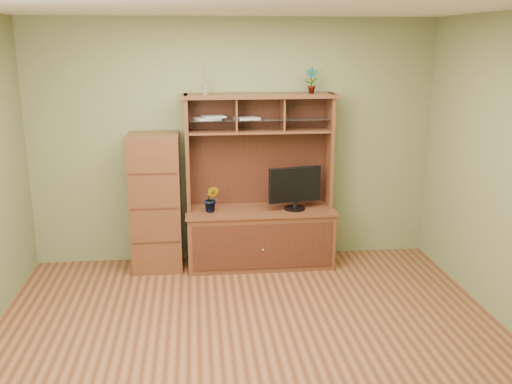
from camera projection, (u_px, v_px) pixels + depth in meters
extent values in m
cube|color=#502A17|center=(252.00, 342.00, 4.79)|extent=(4.50, 4.00, 0.02)
cube|color=white|center=(252.00, 3.00, 4.10)|extent=(4.50, 4.00, 0.02)
cube|color=olive|center=(234.00, 142.00, 6.38)|extent=(4.50, 0.02, 2.70)
cube|color=olive|center=(298.00, 297.00, 2.51)|extent=(4.50, 0.02, 2.70)
cube|color=#4D2716|center=(260.00, 238.00, 6.38)|extent=(1.60, 0.55, 0.62)
cube|color=black|center=(263.00, 247.00, 6.11)|extent=(1.50, 0.01, 0.50)
sphere|color=silver|center=(263.00, 250.00, 6.10)|extent=(0.02, 0.02, 0.02)
cube|color=#4D2716|center=(260.00, 210.00, 6.29)|extent=(1.64, 0.59, 0.03)
cube|color=#4D2716|center=(187.00, 153.00, 6.14)|extent=(0.04, 0.35, 1.25)
cube|color=#4D2716|center=(329.00, 150.00, 6.31)|extent=(0.04, 0.35, 1.25)
cube|color=black|center=(258.00, 149.00, 6.38)|extent=(1.52, 0.02, 1.25)
cube|color=#4D2716|center=(259.00, 96.00, 6.07)|extent=(1.66, 0.40, 0.04)
cube|color=#4D2716|center=(259.00, 131.00, 6.17)|extent=(1.52, 0.32, 0.02)
cube|color=#4D2716|center=(236.00, 114.00, 6.09)|extent=(0.02, 0.31, 0.35)
cube|color=#4D2716|center=(283.00, 114.00, 6.15)|extent=(0.02, 0.31, 0.35)
cube|color=silver|center=(259.00, 119.00, 6.13)|extent=(1.50, 0.27, 0.01)
cylinder|color=black|center=(295.00, 208.00, 6.27)|extent=(0.23, 0.23, 0.02)
cylinder|color=black|center=(295.00, 204.00, 6.26)|extent=(0.05, 0.05, 0.07)
cube|color=black|center=(295.00, 185.00, 6.20)|extent=(0.59, 0.18, 0.39)
imported|color=#335F20|center=(211.00, 199.00, 6.14)|extent=(0.19, 0.17, 0.29)
imported|color=#2A5F21|center=(311.00, 80.00, 6.09)|extent=(0.15, 0.11, 0.27)
cylinder|color=silver|center=(205.00, 89.00, 5.99)|extent=(0.06, 0.06, 0.10)
cylinder|color=olive|center=(205.00, 76.00, 5.96)|extent=(0.04, 0.04, 0.18)
cube|color=#B9BABF|center=(207.00, 119.00, 6.07)|extent=(0.30, 0.26, 0.02)
cube|color=#B9BABF|center=(214.00, 117.00, 6.08)|extent=(0.26, 0.22, 0.02)
cube|color=#B9BABF|center=(247.00, 118.00, 6.12)|extent=(0.29, 0.25, 0.02)
cube|color=#4D2716|center=(156.00, 202.00, 6.18)|extent=(0.54, 0.48, 1.50)
cube|color=black|center=(156.00, 243.00, 6.04)|extent=(0.50, 0.01, 0.02)
cube|color=black|center=(154.00, 209.00, 5.94)|extent=(0.50, 0.01, 0.01)
cube|color=black|center=(153.00, 174.00, 5.85)|extent=(0.50, 0.01, 0.02)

